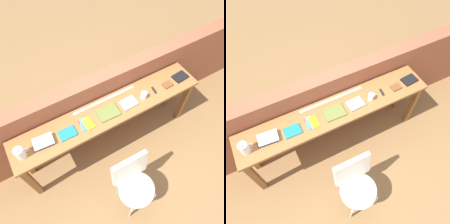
{
  "view_description": "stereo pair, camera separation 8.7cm",
  "coord_description": "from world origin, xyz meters",
  "views": [
    {
      "loc": [
        -0.74,
        -1.0,
        3.09
      ],
      "look_at": [
        0.0,
        0.25,
        0.9
      ],
      "focal_mm": 35.0,
      "sensor_mm": 36.0,
      "label": 1
    },
    {
      "loc": [
        -0.66,
        -1.04,
        3.09
      ],
      "look_at": [
        0.0,
        0.25,
        0.9
      ],
      "focal_mm": 35.0,
      "sensor_mm": 36.0,
      "label": 2
    }
  ],
  "objects": [
    {
      "name": "ruler_metal_back_edge",
      "position": [
        0.02,
        0.47,
        0.88
      ],
      "size": [
        0.87,
        0.03,
        0.0
      ],
      "primitive_type": "cube",
      "color": "silver",
      "rests_on": "sideboard"
    },
    {
      "name": "ground_plane",
      "position": [
        0.0,
        0.0,
        0.0
      ],
      "size": [
        40.0,
        40.0,
        0.0
      ],
      "primitive_type": "plane",
      "color": "olive"
    },
    {
      "name": "leather_journal_brown",
      "position": [
        0.86,
        0.26,
        0.89
      ],
      "size": [
        0.13,
        0.1,
        0.02
      ],
      "primitive_type": "cube",
      "rotation": [
        0.0,
        0.0,
        0.03
      ],
      "color": "brown",
      "rests_on": "sideboard"
    },
    {
      "name": "pamphlet_pile_colourful",
      "position": [
        -0.34,
        0.27,
        0.89
      ],
      "size": [
        0.16,
        0.19,
        0.01
      ],
      "color": "purple",
      "rests_on": "sideboard"
    },
    {
      "name": "multitool_folded",
      "position": [
        0.65,
        0.27,
        0.89
      ],
      "size": [
        0.04,
        0.11,
        0.02
      ],
      "primitive_type": "cube",
      "rotation": [
        0.0,
        0.0,
        -0.13
      ],
      "color": "black",
      "rests_on": "sideboard"
    },
    {
      "name": "book_repair_rightmost",
      "position": [
        1.09,
        0.28,
        0.89
      ],
      "size": [
        0.21,
        0.16,
        0.03
      ],
      "primitive_type": "cube",
      "rotation": [
        0.0,
        0.0,
        0.08
      ],
      "color": "black",
      "rests_on": "sideboard"
    },
    {
      "name": "magazine_cycling",
      "position": [
        -0.58,
        0.26,
        0.89
      ],
      "size": [
        0.2,
        0.15,
        0.02
      ],
      "primitive_type": "cube",
      "rotation": [
        0.0,
        0.0,
        -0.02
      ],
      "color": "#19757A",
      "rests_on": "sideboard"
    },
    {
      "name": "sideboard",
      "position": [
        0.0,
        0.3,
        0.74
      ],
      "size": [
        2.5,
        0.44,
        0.88
      ],
      "color": "#996033",
      "rests_on": "ground"
    },
    {
      "name": "book_grey_hardcover",
      "position": [
        0.25,
        0.26,
        0.89
      ],
      "size": [
        0.21,
        0.17,
        0.02
      ],
      "primitive_type": "cube",
      "rotation": [
        0.0,
        0.0,
        0.04
      ],
      "color": "#9E9EA3",
      "rests_on": "sideboard"
    },
    {
      "name": "book_stack_leftmost",
      "position": [
        -0.86,
        0.29,
        0.91
      ],
      "size": [
        0.24,
        0.17,
        0.05
      ],
      "color": "navy",
      "rests_on": "sideboard"
    },
    {
      "name": "mug",
      "position": [
        0.47,
        0.25,
        0.92
      ],
      "size": [
        0.11,
        0.08,
        0.09
      ],
      "color": "white",
      "rests_on": "sideboard"
    },
    {
      "name": "pitcher_white",
      "position": [
        -1.11,
        0.26,
        0.96
      ],
      "size": [
        0.14,
        0.1,
        0.18
      ],
      "color": "white",
      "rests_on": "sideboard"
    },
    {
      "name": "brick_wall_back",
      "position": [
        0.0,
        0.64,
        0.57
      ],
      "size": [
        6.0,
        0.2,
        1.14
      ],
      "primitive_type": "cube",
      "color": "#935138",
      "rests_on": "ground"
    },
    {
      "name": "chair_white_moulded",
      "position": [
        -0.15,
        -0.51,
        0.53
      ],
      "size": [
        0.45,
        0.46,
        0.89
      ],
      "color": "silver",
      "rests_on": "ground"
    },
    {
      "name": "book_open_centre",
      "position": [
        -0.04,
        0.27,
        0.89
      ],
      "size": [
        0.27,
        0.2,
        0.02
      ],
      "primitive_type": "cube",
      "rotation": [
        0.0,
        0.0,
        -0.04
      ],
      "color": "olive",
      "rests_on": "sideboard"
    }
  ]
}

